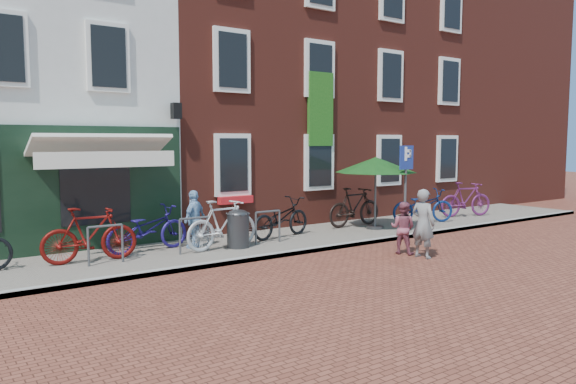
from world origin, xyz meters
TOP-DOWN VIEW (x-y plane):
  - ground at (0.00, 0.00)m, footprint 80.00×80.00m
  - sidewalk at (1.00, 1.50)m, footprint 24.00×3.00m
  - building_brick_mid at (2.00, 7.00)m, footprint 6.00×8.00m
  - building_brick_right at (8.00, 7.00)m, footprint 6.00×8.00m
  - filler_right at (14.50, 7.00)m, footprint 7.00×8.00m
  - litter_bin at (-0.37, 1.17)m, footprint 0.53×0.53m
  - parking_sign at (4.39, 0.24)m, footprint 0.50×0.08m
  - parasol at (4.28, 1.30)m, footprint 2.34×2.34m
  - woman at (2.72, -1.84)m, footprint 0.46×0.63m
  - boy at (2.67, -1.28)m, footprint 0.67×0.74m
  - cafe_person at (-1.24, 1.73)m, footprint 0.87×0.72m
  - bicycle_1 at (-3.72, 1.57)m, footprint 1.99×0.71m
  - bicycle_2 at (-2.31, 1.96)m, footprint 2.09×0.96m
  - bicycle_3 at (-0.76, 1.22)m, footprint 2.00×0.77m
  - bicycle_4 at (1.22, 1.67)m, footprint 2.12×1.12m
  - bicycle_5 at (4.08, 1.96)m, footprint 1.96×0.56m
  - bicycle_6 at (6.33, 1.30)m, footprint 2.13×1.40m
  - bicycle_7 at (8.57, 1.38)m, footprint 2.03×1.08m

SIDE VIEW (x-z plane):
  - ground at x=0.00m, z-range 0.00..0.00m
  - sidewalk at x=1.00m, z-range 0.00..0.10m
  - litter_bin at x=-0.37m, z-range 0.12..1.09m
  - boy at x=2.67m, z-range 0.00..1.23m
  - bicycle_2 at x=-2.31m, z-range 0.10..1.16m
  - bicycle_4 at x=1.22m, z-range 0.10..1.16m
  - bicycle_6 at x=6.33m, z-range 0.10..1.16m
  - bicycle_1 at x=-3.72m, z-range 0.10..1.27m
  - bicycle_3 at x=-0.76m, z-range 0.10..1.27m
  - bicycle_5 at x=4.08m, z-range 0.10..1.27m
  - bicycle_7 at x=8.57m, z-range 0.10..1.27m
  - woman at x=2.72m, z-range 0.00..1.58m
  - cafe_person at x=-1.24m, z-range 0.10..1.49m
  - parking_sign at x=4.39m, z-range 0.56..2.98m
  - parasol at x=4.28m, z-range 0.95..3.14m
  - filler_right at x=14.50m, z-range 0.00..9.00m
  - building_brick_mid at x=2.00m, z-range 0.00..10.00m
  - building_brick_right at x=8.00m, z-range 0.00..10.00m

